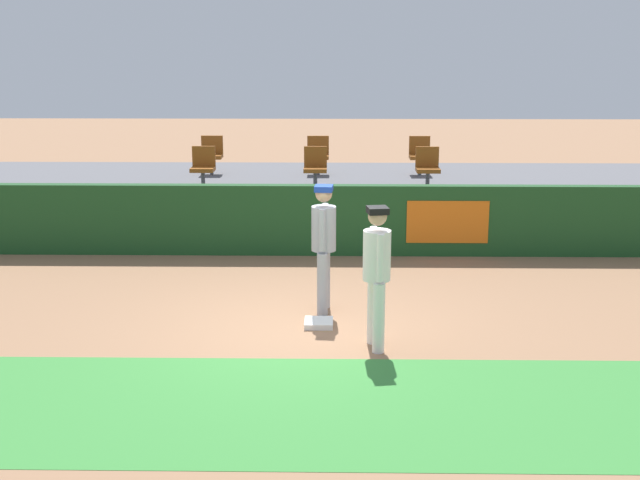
{
  "coord_description": "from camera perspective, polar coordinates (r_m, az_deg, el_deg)",
  "views": [
    {
      "loc": [
        0.42,
        -10.91,
        3.98
      ],
      "look_at": [
        0.22,
        1.13,
        1.0
      ],
      "focal_mm": 46.52,
      "sensor_mm": 36.0,
      "label": 1
    }
  ],
  "objects": [
    {
      "name": "grass_foreground_strip",
      "position": [
        9.31,
        -1.74,
        -11.4
      ],
      "size": [
        18.0,
        2.8,
        0.01
      ],
      "primitive_type": "cube",
      "color": "#388438",
      "rests_on": "ground_plane"
    },
    {
      "name": "first_base",
      "position": [
        11.73,
        -0.08,
        -5.74
      ],
      "size": [
        0.4,
        0.4,
        0.08
      ],
      "primitive_type": "cube",
      "color": "white",
      "rests_on": "ground_plane"
    },
    {
      "name": "seat_front_center",
      "position": [
        16.61,
        -0.32,
        5.15
      ],
      "size": [
        0.46,
        0.44,
        0.84
      ],
      "color": "#4C4C51",
      "rests_on": "bleacher_platform"
    },
    {
      "name": "ground_plane",
      "position": [
        11.62,
        -1.16,
        -6.13
      ],
      "size": [
        60.0,
        60.0,
        0.0
      ],
      "primitive_type": "plane",
      "color": "#936B4C"
    },
    {
      "name": "seat_front_right",
      "position": [
        16.71,
        7.41,
        5.09
      ],
      "size": [
        0.46,
        0.44,
        0.84
      ],
      "color": "#4C4C51",
      "rests_on": "bleacher_platform"
    },
    {
      "name": "player_runner_visitor",
      "position": [
        12.06,
        0.26,
        0.05
      ],
      "size": [
        0.39,
        0.53,
        1.89
      ],
      "rotation": [
        0.0,
        0.0,
        -1.66
      ],
      "color": "#9EA3AD",
      "rests_on": "ground_plane"
    },
    {
      "name": "seat_back_right",
      "position": [
        18.48,
        6.88,
        5.94
      ],
      "size": [
        0.46,
        0.44,
        0.84
      ],
      "color": "#4C4C51",
      "rests_on": "bleacher_platform"
    },
    {
      "name": "seat_front_left",
      "position": [
        16.81,
        -8.04,
        5.12
      ],
      "size": [
        0.46,
        0.44,
        0.84
      ],
      "color": "#4C4C51",
      "rests_on": "bleacher_platform"
    },
    {
      "name": "field_wall",
      "position": [
        15.34,
        -0.57,
        1.38
      ],
      "size": [
        18.0,
        0.26,
        1.32
      ],
      "color": "#19471E",
      "rests_on": "ground_plane"
    },
    {
      "name": "bleacher_platform",
      "position": [
        17.89,
        -0.39,
        2.65
      ],
      "size": [
        18.0,
        4.8,
        0.98
      ],
      "primitive_type": "cube",
      "color": "#59595E",
      "rests_on": "ground_plane"
    },
    {
      "name": "player_fielder_home",
      "position": [
        10.65,
        3.93,
        -1.9
      ],
      "size": [
        0.41,
        0.6,
        1.88
      ],
      "rotation": [
        0.0,
        0.0,
        -1.41
      ],
      "color": "white",
      "rests_on": "ground_plane"
    },
    {
      "name": "seat_back_left",
      "position": [
        18.58,
        -7.47,
        5.97
      ],
      "size": [
        0.48,
        0.44,
        0.84
      ],
      "color": "#4C4C51",
      "rests_on": "bleacher_platform"
    },
    {
      "name": "seat_back_center",
      "position": [
        18.39,
        -0.14,
        6.0
      ],
      "size": [
        0.48,
        0.44,
        0.84
      ],
      "color": "#4C4C51",
      "rests_on": "bleacher_platform"
    }
  ]
}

